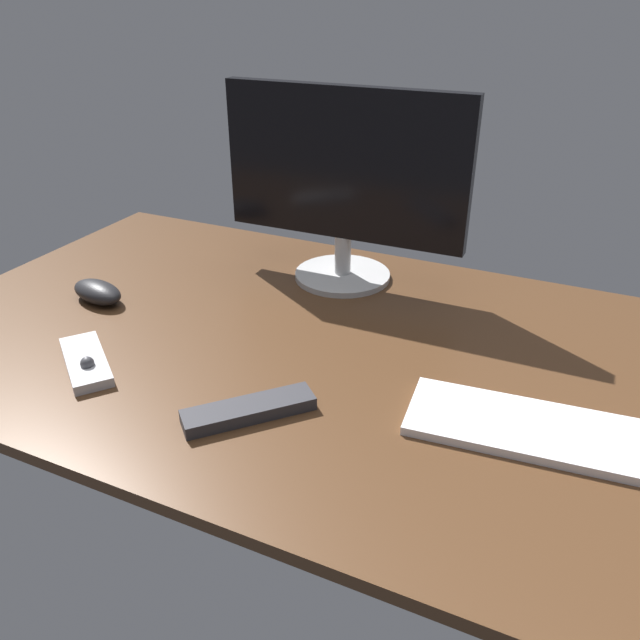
{
  "coord_description": "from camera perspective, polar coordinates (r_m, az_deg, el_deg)",
  "views": [
    {
      "loc": [
        41.71,
        -84.13,
        56.62
      ],
      "look_at": [
        3.98,
        -2.66,
        8.0
      ],
      "focal_mm": 35.39,
      "sensor_mm": 36.0,
      "label": 1
    }
  ],
  "objects": [
    {
      "name": "monitor",
      "position": [
        1.24,
        2.2,
        12.65
      ],
      "size": [
        48.94,
        19.65,
        37.97
      ],
      "rotation": [
        0.0,
        0.0,
        0.01
      ],
      "color": "#B9B9B9",
      "rests_on": "desk"
    },
    {
      "name": "tv_remote",
      "position": [
        0.91,
        -6.45,
        -8.08
      ],
      "size": [
        16.4,
        17.04,
        1.97
      ],
      "primitive_type": "cube",
      "rotation": [
        0.0,
        0.0,
        0.82
      ],
      "color": "#2D2D33",
      "rests_on": "desk"
    },
    {
      "name": "keyboard",
      "position": [
        0.92,
        20.36,
        -9.59
      ],
      "size": [
        40.24,
        16.48,
        1.33
      ],
      "primitive_type": "cube",
      "rotation": [
        0.0,
        0.0,
        0.09
      ],
      "color": "white",
      "rests_on": "desk"
    },
    {
      "name": "desk",
      "position": [
        1.09,
        -1.31,
        -2.21
      ],
      "size": [
        140.0,
        84.0,
        2.0
      ],
      "primitive_type": "cube",
      "color": "#4C301C",
      "rests_on": "ground"
    },
    {
      "name": "media_remote",
      "position": [
        1.07,
        -20.41,
        -3.55
      ],
      "size": [
        16.41,
        14.69,
        3.12
      ],
      "rotation": [
        0.0,
        0.0,
        -0.67
      ],
      "color": "#B7B7BC",
      "rests_on": "desk"
    },
    {
      "name": "computer_mouse",
      "position": [
        1.28,
        -19.48,
        2.43
      ],
      "size": [
        12.92,
        8.47,
        3.91
      ],
      "primitive_type": "ellipsoid",
      "rotation": [
        0.0,
        0.0,
        -0.21
      ],
      "color": "black",
      "rests_on": "desk"
    }
  ]
}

